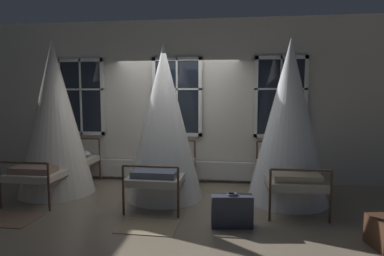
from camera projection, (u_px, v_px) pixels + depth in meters
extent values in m
plane|color=gray|center=(166.00, 198.00, 5.70)|extent=(19.99, 19.99, 0.00)
cube|color=beige|center=(178.00, 102.00, 6.79)|extent=(9.59, 0.10, 3.32)
cube|color=black|center=(81.00, 97.00, 6.93)|extent=(1.02, 0.02, 1.61)
cube|color=silver|center=(82.00, 133.00, 7.00)|extent=(1.02, 0.06, 0.07)
cube|color=silver|center=(80.00, 60.00, 6.85)|extent=(1.02, 0.06, 0.07)
cube|color=silver|center=(60.00, 97.00, 6.99)|extent=(0.07, 0.06, 1.61)
cube|color=silver|center=(103.00, 97.00, 6.87)|extent=(0.07, 0.06, 1.61)
cube|color=silver|center=(81.00, 97.00, 6.93)|extent=(0.04, 0.06, 1.61)
cube|color=silver|center=(81.00, 89.00, 6.91)|extent=(1.02, 0.06, 0.04)
cube|color=black|center=(177.00, 97.00, 6.68)|extent=(1.02, 0.02, 1.61)
cube|color=silver|center=(177.00, 134.00, 6.75)|extent=(1.02, 0.06, 0.07)
cube|color=silver|center=(177.00, 59.00, 6.60)|extent=(1.02, 0.06, 0.07)
cube|color=silver|center=(154.00, 97.00, 6.73)|extent=(0.07, 0.06, 1.61)
cube|color=silver|center=(200.00, 97.00, 6.62)|extent=(0.07, 0.06, 1.61)
cube|color=silver|center=(177.00, 97.00, 6.68)|extent=(0.04, 0.06, 1.61)
cube|color=silver|center=(177.00, 89.00, 6.66)|extent=(1.02, 0.06, 0.04)
cube|color=black|center=(281.00, 97.00, 6.42)|extent=(1.02, 0.02, 1.61)
cube|color=silver|center=(279.00, 136.00, 6.50)|extent=(1.02, 0.06, 0.07)
cube|color=silver|center=(282.00, 57.00, 6.35)|extent=(1.02, 0.06, 0.07)
cube|color=silver|center=(256.00, 97.00, 6.48)|extent=(0.07, 0.06, 1.61)
cube|color=silver|center=(306.00, 97.00, 6.37)|extent=(0.07, 0.06, 1.61)
cube|color=silver|center=(281.00, 97.00, 6.42)|extent=(0.04, 0.06, 1.61)
cube|color=silver|center=(281.00, 89.00, 6.41)|extent=(1.02, 0.06, 0.04)
cube|color=silver|center=(177.00, 170.00, 6.81)|extent=(4.73, 0.10, 0.36)
cylinder|color=#4C3323|center=(63.00, 158.00, 7.02)|extent=(0.04, 0.04, 0.88)
cylinder|color=#4C3323|center=(100.00, 159.00, 6.90)|extent=(0.04, 0.04, 0.88)
cylinder|color=#4C3323|center=(0.00, 185.00, 5.16)|extent=(0.04, 0.04, 0.75)
cylinder|color=#4C3323|center=(49.00, 187.00, 5.04)|extent=(0.04, 0.04, 0.75)
cylinder|color=#4C3323|center=(36.00, 169.00, 6.09)|extent=(0.06, 1.90, 0.03)
cylinder|color=#4C3323|center=(78.00, 171.00, 5.97)|extent=(0.06, 1.90, 0.03)
cylinder|color=#4C3323|center=(80.00, 138.00, 6.92)|extent=(0.83, 0.04, 0.03)
cylinder|color=#4C3323|center=(23.00, 163.00, 5.06)|extent=(0.83, 0.04, 0.03)
cube|color=beige|center=(57.00, 167.00, 6.02)|extent=(0.88, 1.93, 0.11)
ellipsoid|color=silver|center=(75.00, 153.00, 6.71)|extent=(0.65, 0.41, 0.14)
cube|color=gray|center=(34.00, 170.00, 5.33)|extent=(0.69, 0.37, 0.10)
cone|color=silver|center=(55.00, 117.00, 5.93)|extent=(1.35, 1.35, 2.78)
cylinder|color=#4C3323|center=(155.00, 161.00, 6.74)|extent=(0.04, 0.04, 0.88)
cylinder|color=#4C3323|center=(195.00, 162.00, 6.63)|extent=(0.04, 0.04, 0.88)
cylinder|color=#4C3323|center=(123.00, 190.00, 4.88)|extent=(0.04, 0.04, 0.75)
cylinder|color=#4C3323|center=(178.00, 193.00, 4.77)|extent=(0.04, 0.04, 0.75)
cylinder|color=#4C3323|center=(141.00, 173.00, 5.81)|extent=(0.06, 1.90, 0.03)
cylinder|color=#4C3323|center=(188.00, 174.00, 5.70)|extent=(0.06, 1.90, 0.03)
cylinder|color=#4C3323|center=(174.00, 140.00, 6.64)|extent=(0.83, 0.04, 0.03)
cylinder|color=#4C3323|center=(150.00, 167.00, 4.79)|extent=(0.83, 0.04, 0.03)
cube|color=#B7B2A3|center=(164.00, 170.00, 5.75)|extent=(0.88, 1.93, 0.11)
ellipsoid|color=silver|center=(172.00, 156.00, 6.43)|extent=(0.64, 0.41, 0.14)
cube|color=slate|center=(155.00, 174.00, 5.06)|extent=(0.69, 0.37, 0.10)
cone|color=white|center=(164.00, 122.00, 5.66)|extent=(1.35, 1.35, 2.67)
cylinder|color=#4C3323|center=(257.00, 163.00, 6.51)|extent=(0.04, 0.04, 0.88)
cylinder|color=#4C3323|center=(300.00, 164.00, 6.44)|extent=(0.04, 0.04, 0.88)
cylinder|color=#4C3323|center=(270.00, 195.00, 4.64)|extent=(0.04, 0.04, 0.75)
cylinder|color=#4C3323|center=(331.00, 197.00, 4.56)|extent=(0.04, 0.04, 0.75)
cylinder|color=#4C3323|center=(262.00, 176.00, 5.58)|extent=(0.08, 1.90, 0.03)
cylinder|color=#4C3323|center=(312.00, 177.00, 5.50)|extent=(0.08, 1.90, 0.03)
cylinder|color=#4C3323|center=(279.00, 142.00, 6.43)|extent=(0.83, 0.05, 0.03)
cylinder|color=#4C3323|center=(301.00, 170.00, 4.57)|extent=(0.83, 0.05, 0.03)
cube|color=#B7B2A3|center=(287.00, 173.00, 5.53)|extent=(0.91, 1.94, 0.11)
ellipsoid|color=beige|center=(280.00, 158.00, 6.22)|extent=(0.65, 0.42, 0.14)
cube|color=tan|center=(296.00, 177.00, 4.84)|extent=(0.69, 0.38, 0.10)
cone|color=white|center=(289.00, 121.00, 5.44)|extent=(1.35, 1.35, 2.73)
cube|color=brown|center=(9.00, 219.00, 4.72)|extent=(0.81, 0.58, 0.01)
cube|color=#8E7A5B|center=(148.00, 226.00, 4.47)|extent=(0.82, 0.58, 0.01)
cube|color=#2D3342|center=(232.00, 211.00, 4.45)|extent=(0.58, 0.26, 0.44)
cube|color=tan|center=(231.00, 208.00, 4.56)|extent=(0.50, 0.07, 0.03)
torus|color=#2D3342|center=(232.00, 194.00, 4.43)|extent=(0.16, 0.16, 0.02)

